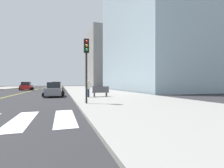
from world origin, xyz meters
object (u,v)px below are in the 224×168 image
Objects in this scene: car_green_second at (25,85)px; traffic_light_near_corner at (86,58)px; car_yellow_fifth at (57,87)px; park_bench at (101,92)px; car_gray_third at (54,90)px; pedestrian_waiting_east at (88,88)px; car_red_fourth at (27,86)px.

traffic_light_near_corner is at bearing -74.78° from car_green_second.
park_bench is (4.99, -19.22, -0.22)m from car_yellow_fifth.
car_gray_third is 15.67m from car_yellow_fifth.
car_green_second is at bearing -74.17° from traffic_light_near_corner.
car_yellow_fifth is 2.52× the size of pedestrian_waiting_east.
car_red_fourth reaches higher than car_gray_third.
park_bench is at bearing -65.32° from car_red_fourth.
car_yellow_fifth is at bearing -88.01° from car_gray_third.
pedestrian_waiting_east is (10.43, -24.58, 0.20)m from car_red_fourth.
car_yellow_fifth is at bearing -64.96° from car_green_second.
car_gray_third is at bearing 48.49° from pedestrian_waiting_east.
car_green_second reaches higher than park_bench.
car_green_second is 24.13m from car_yellow_fifth.
car_gray_third is at bearing -72.83° from car_red_fourth.
car_gray_third is 0.84× the size of traffic_light_near_corner.
park_bench is at bearing -69.97° from car_green_second.
traffic_light_near_corner reaches higher than car_gray_third.
pedestrian_waiting_east is at bearing -68.07° from car_red_fourth.
car_green_second is 1.02× the size of car_red_fourth.
car_green_second is 16.95m from car_red_fourth.
car_yellow_fifth is at bearing -83.80° from traffic_light_near_corner.
traffic_light_near_corner is (2.65, -24.45, 2.54)m from car_yellow_fifth.
traffic_light_near_corner reaches higher than car_yellow_fifth.
park_bench is at bearing 106.19° from car_yellow_fifth.
car_gray_third is 0.90× the size of car_red_fourth.
car_red_fourth is at bearing -70.10° from car_gray_third.
car_yellow_fifth is 2.40× the size of park_bench.
car_green_second reaches higher than car_red_fourth.
traffic_light_near_corner is 5.67m from pedestrian_waiting_east.
car_red_fourth is 8.55m from car_yellow_fifth.
traffic_light_near_corner reaches higher than car_green_second.
car_gray_third is 9.51m from traffic_light_near_corner.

